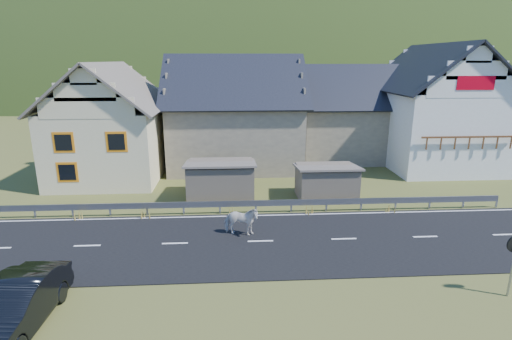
{
  "coord_description": "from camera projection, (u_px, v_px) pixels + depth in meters",
  "views": [
    {
      "loc": [
        -1.25,
        -17.19,
        8.31
      ],
      "look_at": [
        -0.02,
        3.17,
        2.65
      ],
      "focal_mm": 28.0,
      "sensor_mm": 36.0,
      "label": 1
    }
  ],
  "objects": [
    {
      "name": "house_stone_a",
      "position": [
        235.0,
        107.0,
        31.96
      ],
      "size": [
        10.8,
        9.8,
        8.9
      ],
      "color": "gray",
      "rests_on": "ground"
    },
    {
      "name": "mountain",
      "position": [
        245.0,
        119.0,
        197.6
      ],
      "size": [
        440.0,
        280.0,
        260.0
      ],
      "primitive_type": "ellipsoid",
      "color": "#283F10",
      "rests_on": "ground"
    },
    {
      "name": "car",
      "position": [
        15.0,
        307.0,
        12.55
      ],
      "size": [
        1.79,
        4.86,
        1.59
      ],
      "primitive_type": "imported",
      "rotation": [
        0.0,
        0.0,
        -0.02
      ],
      "color": "black",
      "rests_on": "ground"
    },
    {
      "name": "shed_left",
      "position": [
        221.0,
        180.0,
        24.67
      ],
      "size": [
        4.3,
        3.3,
        2.4
      ],
      "primitive_type": "cube",
      "color": "#706252",
      "rests_on": "ground"
    },
    {
      "name": "house_cream",
      "position": [
        110.0,
        117.0,
        28.62
      ],
      "size": [
        7.8,
        9.8,
        8.3
      ],
      "color": "beige",
      "rests_on": "ground"
    },
    {
      "name": "house_stone_b",
      "position": [
        350.0,
        108.0,
        34.57
      ],
      "size": [
        9.8,
        8.8,
        8.1
      ],
      "color": "gray",
      "rests_on": "ground"
    },
    {
      "name": "house_white",
      "position": [
        435.0,
        102.0,
        31.81
      ],
      "size": [
        8.8,
        10.8,
        9.7
      ],
      "color": "white",
      "rests_on": "ground"
    },
    {
      "name": "lane_markings",
      "position": [
        260.0,
        241.0,
        18.82
      ],
      "size": [
        60.0,
        6.6,
        0.01
      ],
      "primitive_type": "cube",
      "color": "silver",
      "rests_on": "road"
    },
    {
      "name": "horse",
      "position": [
        241.0,
        221.0,
        19.29
      ],
      "size": [
        1.12,
        1.85,
        1.46
      ],
      "primitive_type": "imported",
      "rotation": [
        0.0,
        0.0,
        1.37
      ],
      "color": "silver",
      "rests_on": "road"
    },
    {
      "name": "conifer_patch",
      "position": [
        52.0,
        68.0,
        119.83
      ],
      "size": [
        76.0,
        50.0,
        28.0
      ],
      "primitive_type": "ellipsoid",
      "color": "black",
      "rests_on": "ground"
    },
    {
      "name": "guardrail",
      "position": [
        256.0,
        204.0,
        22.22
      ],
      "size": [
        28.1,
        0.09,
        0.75
      ],
      "color": "#93969B",
      "rests_on": "ground"
    },
    {
      "name": "ground",
      "position": [
        260.0,
        242.0,
        18.83
      ],
      "size": [
        160.0,
        160.0,
        0.0
      ],
      "primitive_type": "plane",
      "color": "#475121",
      "rests_on": "ground"
    },
    {
      "name": "road",
      "position": [
        260.0,
        241.0,
        18.82
      ],
      "size": [
        60.0,
        7.0,
        0.04
      ],
      "primitive_type": "cube",
      "color": "black",
      "rests_on": "ground"
    },
    {
      "name": "shed_right",
      "position": [
        326.0,
        182.0,
        24.59
      ],
      "size": [
        3.8,
        2.9,
        2.2
      ],
      "primitive_type": "cube",
      "color": "#706252",
      "rests_on": "ground"
    }
  ]
}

